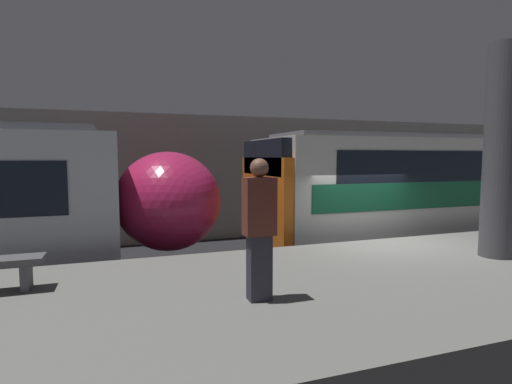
# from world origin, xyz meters

# --- Properties ---
(ground_plane) EXTENTS (120.00, 120.00, 0.00)m
(ground_plane) POSITION_xyz_m (0.00, 0.00, 0.00)
(ground_plane) COLOR black
(platform) EXTENTS (40.00, 4.46, 1.14)m
(platform) POSITION_xyz_m (0.00, -2.23, 0.57)
(platform) COLOR slate
(platform) RESTS_ON ground
(station_rear_barrier) EXTENTS (50.00, 0.15, 4.35)m
(station_rear_barrier) POSITION_xyz_m (0.00, 6.57, 2.18)
(station_rear_barrier) COLOR #9E998E
(station_rear_barrier) RESTS_ON ground
(support_pillar_near) EXTENTS (0.56, 0.56, 3.72)m
(support_pillar_near) POSITION_xyz_m (1.04, -1.96, 3.00)
(support_pillar_near) COLOR #47474C
(support_pillar_near) RESTS_ON platform
(person_waiting) EXTENTS (0.38, 0.24, 1.76)m
(person_waiting) POSITION_xyz_m (-3.69, -2.61, 2.07)
(person_waiting) COLOR #2D2D38
(person_waiting) RESTS_ON platform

